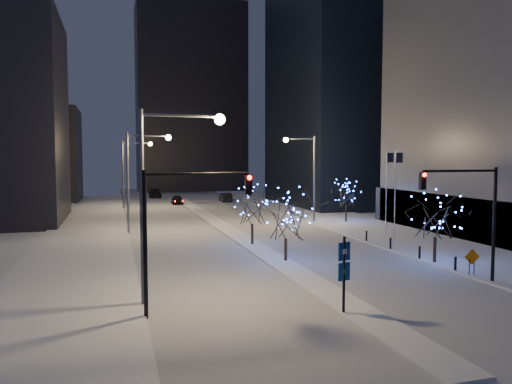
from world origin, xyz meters
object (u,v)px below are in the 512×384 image
object	(u,v)px
holiday_tree_median_near	(286,217)
street_lamp_east	(307,167)
street_lamp_w_near	(163,179)
street_lamp_w_far	(130,165)
traffic_signal_west	(178,217)
holiday_tree_plaza_far	(346,194)
wayfinding_sign	(344,267)
holiday_tree_median_far	(252,206)
car_mid	(226,197)
holiday_tree_plaza_near	(436,217)
car_far	(155,193)
construction_sign	(472,259)
car_near	(177,200)
traffic_signal_east	(473,205)
street_lamp_w_mid	(139,168)

from	to	relation	value
holiday_tree_median_near	street_lamp_east	bearing A→B (deg)	64.33
street_lamp_w_near	street_lamp_w_far	world-z (taller)	same
street_lamp_w_near	traffic_signal_west	distance (m)	2.70
traffic_signal_west	holiday_tree_plaza_far	bearing A→B (deg)	51.44
wayfinding_sign	holiday_tree_median_far	bearing A→B (deg)	73.18
street_lamp_w_near	car_mid	bearing A→B (deg)	74.48
holiday_tree_median_far	holiday_tree_plaza_near	bearing A→B (deg)	-45.82
street_lamp_east	car_far	distance (m)	44.26
street_lamp_w_far	construction_sign	world-z (taller)	street_lamp_w_far
holiday_tree_median_far	construction_sign	size ratio (longest dim) A/B	3.00
car_near	car_mid	distance (m)	8.85
car_near	car_mid	world-z (taller)	car_mid
traffic_signal_east	construction_sign	xyz separation A→B (m)	(1.36, 1.57, -3.60)
traffic_signal_west	car_mid	size ratio (longest dim) A/B	1.51
street_lamp_east	holiday_tree_plaza_far	xyz separation A→B (m)	(4.41, -1.23, -3.15)
wayfinding_sign	street_lamp_w_near	bearing A→B (deg)	139.04
car_far	construction_sign	bearing A→B (deg)	-77.64
street_lamp_w_near	traffic_signal_west	world-z (taller)	street_lamp_w_near
street_lamp_east	car_near	bearing A→B (deg)	113.33
street_lamp_w_far	car_near	distance (m)	10.59
street_lamp_w_near	wayfinding_sign	xyz separation A→B (m)	(8.11, -4.08, -4.16)
holiday_tree_median_near	construction_sign	size ratio (longest dim) A/B	3.15
traffic_signal_east	holiday_tree_median_far	distance (m)	18.71
traffic_signal_east	holiday_tree_median_near	distance (m)	12.47
street_lamp_east	holiday_tree_plaza_near	size ratio (longest dim) A/B	2.03
street_lamp_w_mid	holiday_tree_plaza_far	distance (m)	23.71
holiday_tree_median_near	wayfinding_sign	size ratio (longest dim) A/B	1.39
traffic_signal_west	construction_sign	distance (m)	19.25
street_lamp_w_near	street_lamp_east	world-z (taller)	same
car_far	construction_sign	size ratio (longest dim) A/B	3.19
car_mid	holiday_tree_plaza_far	bearing A→B (deg)	104.89
holiday_tree_median_far	holiday_tree_plaza_far	world-z (taller)	holiday_tree_median_far
traffic_signal_west	holiday_tree_median_far	world-z (taller)	traffic_signal_west
holiday_tree_median_near	construction_sign	xyz separation A→B (m)	(9.80, -7.50, -2.17)
street_lamp_w_near	wayfinding_sign	world-z (taller)	street_lamp_w_near
street_lamp_w_near	wayfinding_sign	size ratio (longest dim) A/B	2.62
street_lamp_w_mid	car_near	size ratio (longest dim) A/B	2.30
car_near	holiday_tree_plaza_near	bearing A→B (deg)	-75.09
street_lamp_w_mid	holiday_tree_plaza_near	world-z (taller)	street_lamp_w_mid
street_lamp_east	construction_sign	bearing A→B (deg)	-89.55
holiday_tree_plaza_near	holiday_tree_plaza_far	distance (m)	22.49
wayfinding_sign	street_lamp_east	bearing A→B (deg)	56.94
street_lamp_w_far	street_lamp_w_mid	bearing A→B (deg)	-90.00
street_lamp_east	wayfinding_sign	distance (m)	34.13
street_lamp_w_near	street_lamp_w_far	xyz separation A→B (m)	(0.00, 50.00, 0.00)
car_near	traffic_signal_east	bearing A→B (deg)	-77.95
holiday_tree_plaza_far	holiday_tree_median_near	bearing A→B (deg)	-126.80
construction_sign	wayfinding_sign	bearing A→B (deg)	-148.67
car_mid	wayfinding_sign	world-z (taller)	wayfinding_sign
street_lamp_w_far	holiday_tree_plaza_near	bearing A→B (deg)	-66.81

